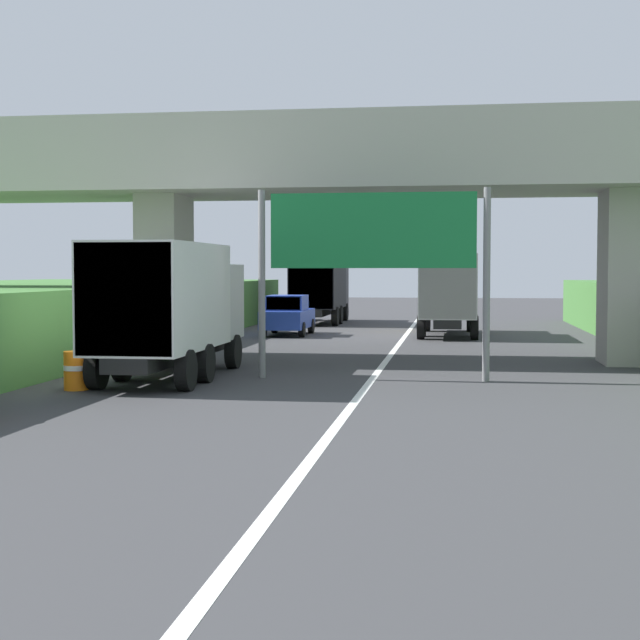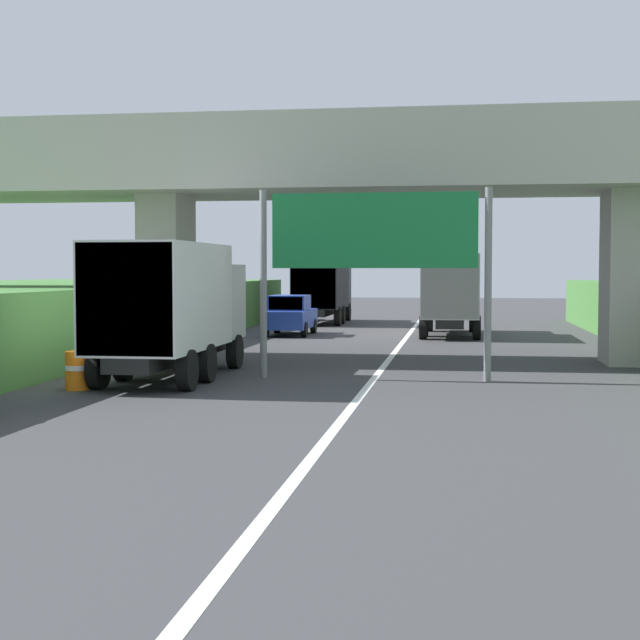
% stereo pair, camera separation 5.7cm
% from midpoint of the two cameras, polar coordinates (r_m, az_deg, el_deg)
% --- Properties ---
extents(lane_centre_stripe, '(0.20, 91.34, 0.01)m').
position_cam_midpoint_polar(lane_centre_stripe, '(22.71, 2.81, -3.98)').
color(lane_centre_stripe, white).
rests_on(lane_centre_stripe, ground).
extents(overpass_bridge, '(40.00, 4.80, 7.33)m').
position_cam_midpoint_polar(overpass_bridge, '(29.07, 4.03, 8.34)').
color(overpass_bridge, '#ADA89E').
rests_on(overpass_bridge, ground).
extents(overhead_highway_sign, '(5.88, 0.18, 4.83)m').
position_cam_midpoint_polar(overhead_highway_sign, '(23.85, 3.12, 4.79)').
color(overhead_highway_sign, slate).
rests_on(overhead_highway_sign, ground).
extents(truck_black, '(2.44, 7.30, 3.44)m').
position_cam_midpoint_polar(truck_black, '(49.37, -0.00, 2.04)').
color(truck_black, black).
rests_on(truck_black, ground).
extents(truck_silver, '(2.44, 7.30, 3.44)m').
position_cam_midpoint_polar(truck_silver, '(24.21, -9.14, 1.00)').
color(truck_silver, black).
rests_on(truck_silver, ground).
extents(truck_yellow, '(2.44, 7.30, 3.44)m').
position_cam_midpoint_polar(truck_yellow, '(40.33, 7.73, 1.80)').
color(truck_yellow, black).
rests_on(truck_yellow, ground).
extents(car_blue, '(1.86, 4.10, 1.72)m').
position_cam_midpoint_polar(car_blue, '(40.34, -2.01, 0.29)').
color(car_blue, '#233D9E').
rests_on(car_blue, ground).
extents(construction_barrel_4, '(0.57, 0.57, 0.90)m').
position_cam_midpoint_polar(construction_barrel_4, '(22.55, -14.63, -2.96)').
color(construction_barrel_4, orange).
rests_on(construction_barrel_4, ground).
extents(construction_barrel_5, '(0.57, 0.57, 0.90)m').
position_cam_midpoint_polar(construction_barrel_5, '(26.76, -10.77, -1.99)').
color(construction_barrel_5, orange).
rests_on(construction_barrel_5, ground).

